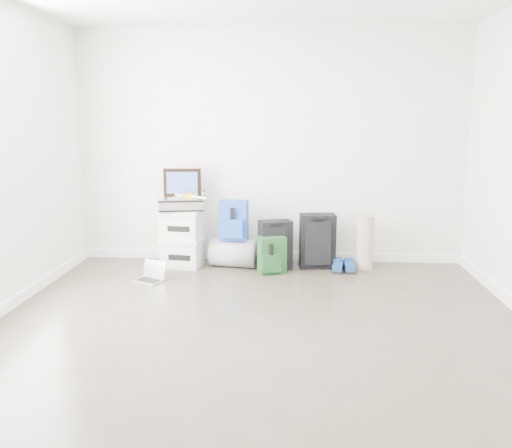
# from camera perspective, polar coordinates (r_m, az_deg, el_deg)

# --- Properties ---
(ground) EXTENTS (5.00, 5.00, 0.00)m
(ground) POSITION_cam_1_polar(r_m,az_deg,el_deg) (4.19, -0.03, -12.60)
(ground) COLOR #3B342B
(ground) RESTS_ON ground
(room_envelope) EXTENTS (4.52, 5.02, 2.71)m
(room_envelope) POSITION_cam_1_polar(r_m,az_deg,el_deg) (3.86, -0.01, 11.64)
(room_envelope) COLOR silver
(room_envelope) RESTS_ON ground
(boxes_stack) EXTENTS (0.51, 0.43, 0.66)m
(boxes_stack) POSITION_cam_1_polar(r_m,az_deg,el_deg) (6.27, -7.79, -1.46)
(boxes_stack) COLOR silver
(boxes_stack) RESTS_ON ground
(briefcase) EXTENTS (0.54, 0.44, 0.14)m
(briefcase) POSITION_cam_1_polar(r_m,az_deg,el_deg) (6.19, -7.89, 2.12)
(briefcase) COLOR #B2B2B7
(briefcase) RESTS_ON boxes_stack
(painting) EXTENTS (0.43, 0.06, 0.32)m
(painting) POSITION_cam_1_polar(r_m,az_deg,el_deg) (6.26, -7.76, 4.34)
(painting) COLOR black
(painting) RESTS_ON briefcase
(drone) EXTENTS (0.49, 0.49, 0.05)m
(drone) POSITION_cam_1_polar(r_m,az_deg,el_deg) (6.14, -7.22, 2.97)
(drone) COLOR gold
(drone) RESTS_ON briefcase
(duffel_bag) EXTENTS (0.58, 0.42, 0.32)m
(duffel_bag) POSITION_cam_1_polar(r_m,az_deg,el_deg) (6.23, -2.33, -3.04)
(duffel_bag) COLOR #94969C
(duffel_bag) RESTS_ON ground
(blue_backpack) EXTENTS (0.33, 0.25, 0.45)m
(blue_backpack) POSITION_cam_1_polar(r_m,az_deg,el_deg) (6.11, -2.39, 0.32)
(blue_backpack) COLOR #184BA2
(blue_backpack) RESTS_ON duffel_bag
(large_suitcase) EXTENTS (0.40, 0.32, 0.55)m
(large_suitcase) POSITION_cam_1_polar(r_m,az_deg,el_deg) (6.10, 2.04, -2.23)
(large_suitcase) COLOR black
(large_suitcase) RESTS_ON ground
(green_backpack) EXTENTS (0.33, 0.29, 0.41)m
(green_backpack) POSITION_cam_1_polar(r_m,az_deg,el_deg) (5.95, 1.68, -3.36)
(green_backpack) COLOR #123419
(green_backpack) RESTS_ON ground
(carry_on) EXTENTS (0.41, 0.29, 0.62)m
(carry_on) POSITION_cam_1_polar(r_m,az_deg,el_deg) (6.19, 6.48, -1.80)
(carry_on) COLOR black
(carry_on) RESTS_ON ground
(shoes) EXTENTS (0.26, 0.29, 0.09)m
(shoes) POSITION_cam_1_polar(r_m,az_deg,el_deg) (6.15, 9.22, -4.50)
(shoes) COLOR black
(shoes) RESTS_ON ground
(rolled_rug) EXTENTS (0.20, 0.20, 0.61)m
(rolled_rug) POSITION_cam_1_polar(r_m,az_deg,el_deg) (6.23, 11.37, -1.91)
(rolled_rug) COLOR tan
(rolled_rug) RESTS_ON ground
(laptop) EXTENTS (0.35, 0.32, 0.21)m
(laptop) POSITION_cam_1_polar(r_m,az_deg,el_deg) (5.82, -10.99, -5.40)
(laptop) COLOR silver
(laptop) RESTS_ON ground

